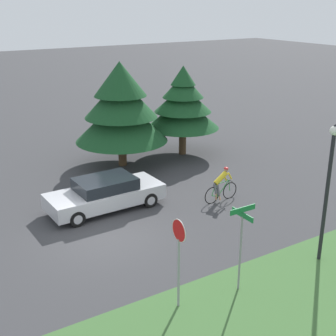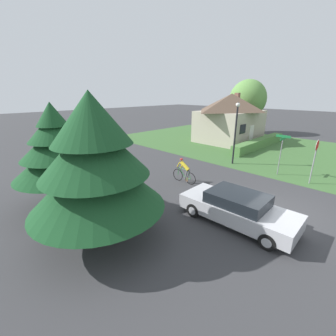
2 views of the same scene
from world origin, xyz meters
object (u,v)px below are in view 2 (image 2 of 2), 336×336
at_px(cyclist, 184,171).
at_px(conifer_tall_near, 95,161).
at_px(stop_sign, 315,154).
at_px(deciduous_tree_right, 248,99).
at_px(sedan_left_lane, 237,208).
at_px(street_lamp, 236,127).
at_px(street_name_sign, 281,148).
at_px(conifer_tall_far, 57,149).
at_px(cottage_house, 230,117).

bearing_deg(cyclist, conifer_tall_near, 101.08).
bearing_deg(stop_sign, cyclist, -46.23).
relative_size(stop_sign, deciduous_tree_right, 0.39).
bearing_deg(sedan_left_lane, street_lamp, -60.99).
relative_size(street_lamp, street_name_sign, 1.73).
relative_size(sedan_left_lane, conifer_tall_near, 0.90).
bearing_deg(conifer_tall_far, street_lamp, -11.32).
bearing_deg(cottage_house, conifer_tall_near, -162.57).
relative_size(sedan_left_lane, conifer_tall_far, 0.98).
height_order(cottage_house, conifer_tall_far, cottage_house).
xyz_separation_m(cyclist, deciduous_tree_right, (19.26, 5.85, 3.74)).
relative_size(cyclist, stop_sign, 0.65).
distance_m(cyclist, street_lamp, 5.99).
height_order(cyclist, stop_sign, stop_sign).
distance_m(cyclist, stop_sign, 7.75).
bearing_deg(cyclist, conifer_tall_far, 68.72).
relative_size(stop_sign, conifer_tall_far, 0.55).
bearing_deg(street_lamp, stop_sign, -93.45).
xyz_separation_m(stop_sign, street_lamp, (0.33, 5.42, 1.00)).
xyz_separation_m(street_lamp, deciduous_tree_right, (13.68, 6.01, 1.58)).
bearing_deg(cyclist, street_lamp, -93.62).
relative_size(stop_sign, street_lamp, 0.58).
bearing_deg(sedan_left_lane, cottage_house, -59.92).
bearing_deg(conifer_tall_near, conifer_tall_far, 89.25).
xyz_separation_m(stop_sign, deciduous_tree_right, (14.00, 11.43, 2.58)).
bearing_deg(cyclist, cottage_house, -72.29).
bearing_deg(conifer_tall_near, street_name_sign, -9.93).
height_order(stop_sign, deciduous_tree_right, deciduous_tree_right).
xyz_separation_m(cottage_house, street_name_sign, (-7.72, -8.32, -0.82)).
height_order(street_lamp, conifer_tall_near, conifer_tall_near).
bearing_deg(cottage_house, cyclist, -160.45).
distance_m(street_lamp, street_name_sign, 3.58).
distance_m(cottage_house, conifer_tall_far, 19.78).
distance_m(stop_sign, street_lamp, 5.52).
bearing_deg(conifer_tall_near, street_lamp, 6.34).
height_order(cottage_house, cyclist, cottage_house).
xyz_separation_m(cottage_house, conifer_tall_far, (-19.62, -2.49, 0.15)).
distance_m(street_lamp, deciduous_tree_right, 15.02).
bearing_deg(conifer_tall_near, sedan_left_lane, -33.82).
distance_m(sedan_left_lane, deciduous_tree_right, 23.86).
bearing_deg(cottage_house, street_lamp, -147.51).
height_order(sedan_left_lane, deciduous_tree_right, deciduous_tree_right).
xyz_separation_m(sedan_left_lane, conifer_tall_far, (-4.53, 6.80, 2.16)).
height_order(cottage_house, conifer_tall_near, conifer_tall_near).
xyz_separation_m(stop_sign, conifer_tall_far, (-11.65, 7.82, 0.95)).
relative_size(cottage_house, cyclist, 4.40).
relative_size(stop_sign, street_name_sign, 1.01).
height_order(sedan_left_lane, cyclist, cyclist).
relative_size(cyclist, street_name_sign, 0.65).
bearing_deg(street_name_sign, conifer_tall_near, 170.07).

